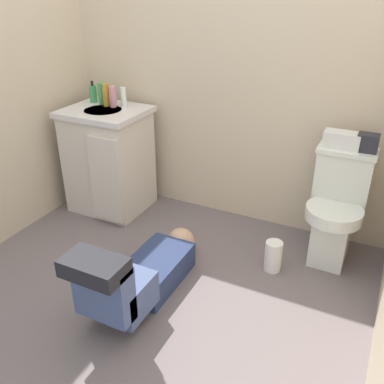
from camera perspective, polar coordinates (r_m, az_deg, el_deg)
name	(u,v)px	position (r m, az deg, el deg)	size (l,w,h in m)	color
ground_plane	(159,286)	(2.72, -4.50, -12.48)	(2.98, 3.06, 0.04)	slate
wall_back	(230,58)	(3.10, 5.13, 17.51)	(2.64, 0.08, 2.40)	beige
toilet	(336,208)	(2.90, 18.78, -2.10)	(0.36, 0.46, 0.75)	silver
vanity_cabinet	(109,159)	(3.42, -11.06, 4.33)	(0.60, 0.53, 0.82)	beige
faucet	(115,98)	(3.39, -10.30, 12.28)	(0.02, 0.02, 0.10)	silver
person_plumber	(139,274)	(2.51, -7.18, -10.90)	(0.39, 1.06, 0.52)	navy
tissue_box	(342,140)	(2.81, 19.48, 6.63)	(0.22, 0.11, 0.10)	silver
toiletry_bag	(368,143)	(2.80, 22.51, 6.13)	(0.12, 0.09, 0.11)	#26262D
soap_dispenser	(93,94)	(3.48, -13.13, 12.72)	(0.06, 0.06, 0.17)	#3C9B5A
bottle_green	(101,94)	(3.41, -12.05, 12.78)	(0.05, 0.05, 0.16)	#4DA351
bottle_amber	(106,95)	(3.35, -11.48, 12.63)	(0.05, 0.05, 0.17)	#C0862D
bottle_pink	(113,97)	(3.31, -10.58, 12.45)	(0.05, 0.05, 0.16)	pink
bottle_white	(123,97)	(3.30, -9.18, 12.44)	(0.04, 0.04, 0.15)	white
paper_towel_roll	(273,256)	(2.80, 10.84, -8.43)	(0.11, 0.11, 0.21)	white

